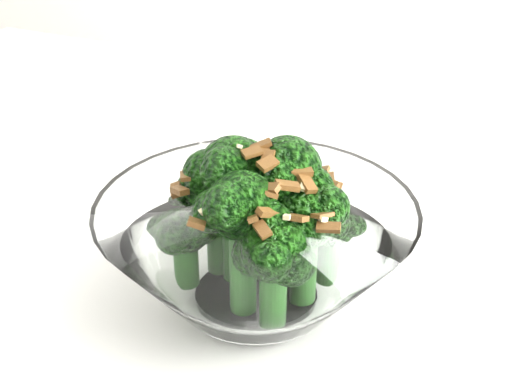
% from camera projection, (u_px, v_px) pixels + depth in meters
% --- Properties ---
extents(table, '(1.26, 0.89, 0.75)m').
position_uv_depth(table, '(213.00, 277.00, 0.68)').
color(table, white).
rests_on(table, ground).
extents(broccoli_dish, '(0.23, 0.23, 0.13)m').
position_uv_depth(broccoli_dish, '(257.00, 243.00, 0.51)').
color(broccoli_dish, white).
rests_on(broccoli_dish, table).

